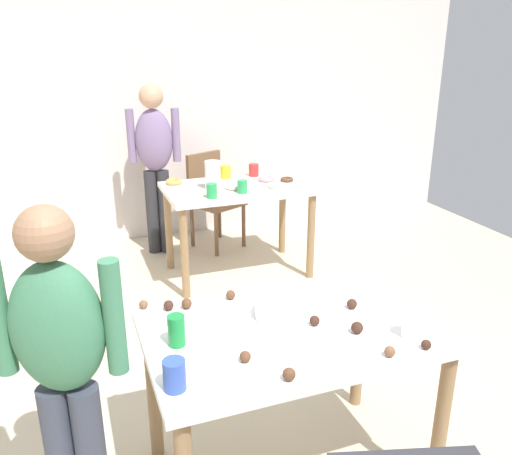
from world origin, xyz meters
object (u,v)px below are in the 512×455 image
Objects in this scene: dining_table_near at (292,348)px; mixing_bowl at (281,310)px; person_adult_far at (155,155)px; chair_far_table at (212,194)px; soda_can at (176,331)px; dining_table_far at (238,199)px; person_girl_near at (63,360)px; pitcher_far at (213,175)px.

dining_table_near is 0.16m from mixing_bowl.
person_adult_far is at bearing 90.66° from mixing_bowl.
chair_far_table is 7.13× the size of soda_can.
soda_can reaches higher than dining_table_near.
person_girl_near reaches higher than dining_table_far.
person_adult_far reaches higher than chair_far_table.
chair_far_table is 3.16m from person_girl_near.
pitcher_far reaches higher than soda_can.
dining_table_near is 2.19m from dining_table_far.
pitcher_far reaches higher than dining_table_near.
person_adult_far is at bearing 90.87° from dining_table_near.
pitcher_far is at bearing -104.38° from chair_far_table.
person_adult_far reaches higher than person_girl_near.
mixing_bowl is 0.46m from soda_can.
soda_can is (-0.45, -0.06, 0.03)m from mixing_bowl.
person_girl_near is 0.87m from mixing_bowl.
chair_far_table reaches higher than dining_table_far.
mixing_bowl reaches higher than dining_table_far.
mixing_bowl is (0.86, 0.10, -0.02)m from person_girl_near.
chair_far_table reaches higher than dining_table_near.
dining_table_near is 2.88m from chair_far_table.
pitcher_far is (0.32, -0.71, -0.04)m from person_adult_far.
person_girl_near is (-1.33, -2.85, 0.31)m from chair_far_table.
person_adult_far reaches higher than mixing_bowl.
mixing_bowl is at bearing 7.71° from soda_can.
dining_table_near is at bearing -89.13° from person_adult_far.
chair_far_table is (0.46, 2.84, -0.15)m from dining_table_near.
dining_table_near is 9.69× the size of soda_can.
chair_far_table is 3.96× the size of mixing_bowl.
person_adult_far reaches higher than dining_table_far.
person_girl_near is at bearing -122.18° from dining_table_far.
person_adult_far reaches higher than pitcher_far.
person_girl_near reaches higher than mixing_bowl.
person_adult_far is (-0.50, -0.01, 0.40)m from chair_far_table.
dining_table_far is at bearing 65.80° from soda_can.
dining_table_near is 5.38× the size of pitcher_far.
soda_can is 0.56× the size of pitcher_far.
dining_table_far is 2.32m from soda_can.
person_girl_near is at bearing -178.95° from dining_table_near.
person_adult_far is 6.84× the size of mixing_bowl.
person_adult_far is (0.83, 2.84, 0.10)m from person_girl_near.
mixing_bowl is (-0.47, -2.75, 0.28)m from chair_far_table.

